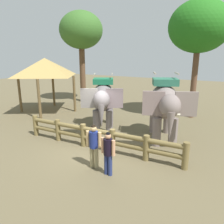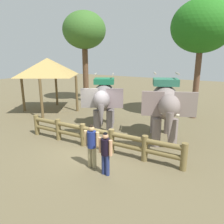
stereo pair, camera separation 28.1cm
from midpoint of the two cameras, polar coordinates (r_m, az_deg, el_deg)
The scene contains 9 objects.
ground_plane at distance 9.73m, azimuth -3.31°, elevation -9.79°, with size 60.00×60.00×0.00m, color brown.
log_fence at distance 9.52m, azimuth -3.22°, elevation -6.41°, with size 7.69×0.44×1.05m.
elephant_near_left at distance 11.76m, azimuth -1.43°, elevation 3.50°, with size 2.89×3.60×3.08m.
elephant_center at distance 10.37m, azimuth 14.54°, elevation 2.05°, with size 2.87×3.88×3.27m.
tourist_woman_in_black at distance 7.44m, azimuth -0.66°, elevation -10.13°, with size 0.56×0.33×1.58m.
tourist_man_in_blue at distance 7.91m, azimuth -4.35°, elevation -8.18°, with size 0.58×0.38×1.67m.
thatched_shelter at distance 16.12m, azimuth -16.12°, elevation 11.25°, with size 4.53×4.53×3.84m.
tree_far_left at distance 14.93m, azimuth 23.23°, elevation 19.96°, with size 3.69×3.69×7.28m.
tree_back_center at distance 19.27m, azimuth -6.89°, elevation 20.39°, with size 3.59×3.59×7.55m.
Camera 2 is at (5.10, -7.22, 4.07)m, focal length 34.59 mm.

